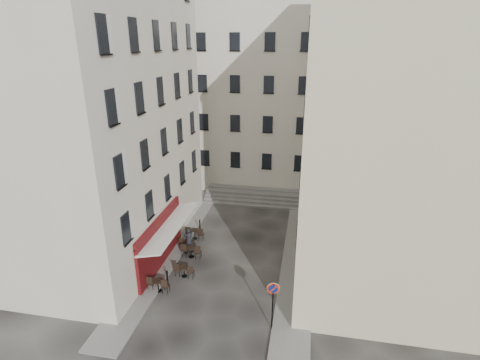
% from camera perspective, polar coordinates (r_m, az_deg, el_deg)
% --- Properties ---
extents(ground, '(90.00, 90.00, 0.00)m').
position_cam_1_polar(ground, '(24.36, -2.66, -15.01)').
color(ground, black).
rests_on(ground, ground).
extents(sidewalk_left, '(2.00, 22.00, 0.12)m').
position_cam_1_polar(sidewalk_left, '(28.71, -9.68, -9.16)').
color(sidewalk_left, slate).
rests_on(sidewalk_left, ground).
extents(sidewalk_right, '(2.00, 18.00, 0.12)m').
position_cam_1_polar(sidewalk_right, '(26.33, 8.69, -12.08)').
color(sidewalk_right, slate).
rests_on(sidewalk_right, ground).
extents(building_left, '(12.20, 16.20, 20.60)m').
position_cam_1_polar(building_left, '(27.23, -23.92, 10.73)').
color(building_left, beige).
rests_on(building_left, ground).
extents(building_right, '(12.20, 14.20, 18.60)m').
position_cam_1_polar(building_right, '(23.93, 24.58, 7.02)').
color(building_right, beige).
rests_on(building_right, ground).
extents(building_back, '(18.20, 10.20, 18.60)m').
position_cam_1_polar(building_back, '(38.95, 2.23, 13.44)').
color(building_back, beige).
rests_on(building_back, ground).
extents(cafe_storefront, '(1.74, 7.30, 3.50)m').
position_cam_1_polar(cafe_storefront, '(25.35, -11.85, -8.90)').
color(cafe_storefront, '#480A10').
rests_on(cafe_storefront, ground).
extents(stone_steps, '(9.00, 3.15, 0.80)m').
position_cam_1_polar(stone_steps, '(34.97, 2.06, -2.58)').
color(stone_steps, slate).
rests_on(stone_steps, ground).
extents(bollard_near, '(0.12, 0.12, 0.98)m').
position_cam_1_polar(bollard_near, '(24.14, -11.02, -14.27)').
color(bollard_near, black).
rests_on(bollard_near, ground).
extents(bollard_mid, '(0.12, 0.12, 0.98)m').
position_cam_1_polar(bollard_mid, '(26.88, -8.30, -10.15)').
color(bollard_mid, black).
rests_on(bollard_mid, ground).
extents(bollard_far, '(0.12, 0.12, 0.98)m').
position_cam_1_polar(bollard_far, '(29.78, -6.14, -6.79)').
color(bollard_far, black).
rests_on(bollard_far, ground).
extents(no_parking_sign, '(0.63, 0.17, 2.81)m').
position_cam_1_polar(no_parking_sign, '(19.87, 5.04, -17.33)').
color(no_parking_sign, black).
rests_on(no_parking_sign, ground).
extents(bistro_table_a, '(1.38, 0.65, 0.97)m').
position_cam_1_polar(bistro_table_a, '(23.67, -12.33, -15.25)').
color(bistro_table_a, black).
rests_on(bistro_table_a, ground).
extents(bistro_table_b, '(1.29, 0.60, 0.91)m').
position_cam_1_polar(bistro_table_b, '(24.64, -8.46, -13.47)').
color(bistro_table_b, black).
rests_on(bistro_table_b, ground).
extents(bistro_table_c, '(1.43, 0.67, 1.00)m').
position_cam_1_polar(bistro_table_c, '(26.47, -7.40, -10.65)').
color(bistro_table_c, black).
rests_on(bistro_table_c, ground).
extents(bistro_table_d, '(1.20, 0.56, 0.85)m').
position_cam_1_polar(bistro_table_d, '(27.56, -8.00, -9.52)').
color(bistro_table_d, black).
rests_on(bistro_table_d, ground).
extents(bistro_table_e, '(1.38, 0.65, 0.97)m').
position_cam_1_polar(bistro_table_e, '(28.67, -6.88, -8.04)').
color(bistro_table_e, black).
rests_on(bistro_table_e, ground).
extents(pedestrian, '(0.75, 0.54, 1.91)m').
position_cam_1_polar(pedestrian, '(26.85, -7.82, -9.09)').
color(pedestrian, black).
rests_on(pedestrian, ground).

